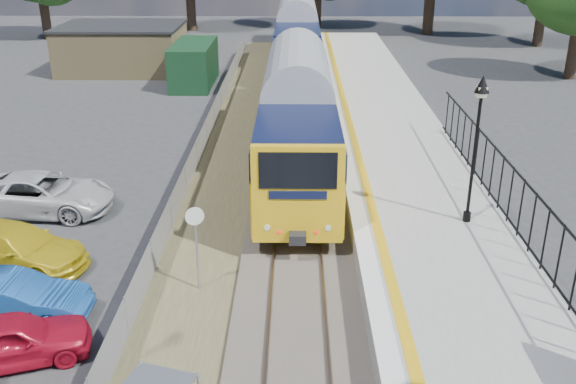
{
  "coord_description": "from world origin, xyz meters",
  "views": [
    {
      "loc": [
        -0.07,
        -12.23,
        9.54
      ],
      "look_at": [
        -0.29,
        5.64,
        2.0
      ],
      "focal_mm": 40.0,
      "sensor_mm": 36.0,
      "label": 1
    }
  ],
  "objects_px": {
    "speed_sign": "(196,236)",
    "car_yellow": "(17,247)",
    "car_white": "(41,194)",
    "victorian_lamp_north": "(479,116)",
    "car_red": "(11,340)",
    "car_blue": "(12,299)",
    "train": "(297,56)"
  },
  "relations": [
    {
      "from": "speed_sign",
      "to": "car_yellow",
      "type": "bearing_deg",
      "value": 151.64
    },
    {
      "from": "car_yellow",
      "to": "car_white",
      "type": "bearing_deg",
      "value": 27.47
    },
    {
      "from": "victorian_lamp_north",
      "to": "car_red",
      "type": "relative_size",
      "value": 1.28
    },
    {
      "from": "car_blue",
      "to": "car_yellow",
      "type": "height_order",
      "value": "car_yellow"
    },
    {
      "from": "car_blue",
      "to": "car_yellow",
      "type": "bearing_deg",
      "value": 20.39
    },
    {
      "from": "car_red",
      "to": "car_yellow",
      "type": "xyz_separation_m",
      "value": [
        -1.68,
        4.51,
        0.03
      ]
    },
    {
      "from": "car_white",
      "to": "car_red",
      "type": "bearing_deg",
      "value": -160.34
    },
    {
      "from": "train",
      "to": "speed_sign",
      "type": "relative_size",
      "value": 15.87
    },
    {
      "from": "car_red",
      "to": "car_blue",
      "type": "relative_size",
      "value": 0.93
    },
    {
      "from": "victorian_lamp_north",
      "to": "car_white",
      "type": "distance_m",
      "value": 14.99
    },
    {
      "from": "victorian_lamp_north",
      "to": "car_blue",
      "type": "distance_m",
      "value": 13.81
    },
    {
      "from": "train",
      "to": "speed_sign",
      "type": "height_order",
      "value": "train"
    },
    {
      "from": "train",
      "to": "car_blue",
      "type": "bearing_deg",
      "value": -107.24
    },
    {
      "from": "victorian_lamp_north",
      "to": "car_white",
      "type": "relative_size",
      "value": 0.91
    },
    {
      "from": "car_red",
      "to": "car_yellow",
      "type": "relative_size",
      "value": 0.82
    },
    {
      "from": "victorian_lamp_north",
      "to": "train",
      "type": "relative_size",
      "value": 0.11
    },
    {
      "from": "car_blue",
      "to": "speed_sign",
      "type": "bearing_deg",
      "value": -71.29
    },
    {
      "from": "train",
      "to": "car_white",
      "type": "height_order",
      "value": "train"
    },
    {
      "from": "car_red",
      "to": "car_blue",
      "type": "xyz_separation_m",
      "value": [
        -0.64,
        1.68,
        0.02
      ]
    },
    {
      "from": "car_blue",
      "to": "car_yellow",
      "type": "xyz_separation_m",
      "value": [
        -1.04,
        2.84,
        0.0
      ]
    },
    {
      "from": "train",
      "to": "car_yellow",
      "type": "xyz_separation_m",
      "value": [
        -8.34,
        -20.7,
        -1.7
      ]
    },
    {
      "from": "car_red",
      "to": "car_white",
      "type": "bearing_deg",
      "value": -3.2
    },
    {
      "from": "speed_sign",
      "to": "car_yellow",
      "type": "distance_m",
      "value": 5.84
    },
    {
      "from": "speed_sign",
      "to": "car_blue",
      "type": "distance_m",
      "value": 4.92
    },
    {
      "from": "train",
      "to": "car_blue",
      "type": "relative_size",
      "value": 10.57
    },
    {
      "from": "train",
      "to": "car_yellow",
      "type": "height_order",
      "value": "train"
    },
    {
      "from": "speed_sign",
      "to": "train",
      "type": "bearing_deg",
      "value": 67.74
    },
    {
      "from": "car_yellow",
      "to": "victorian_lamp_north",
      "type": "bearing_deg",
      "value": -66.66
    },
    {
      "from": "speed_sign",
      "to": "car_blue",
      "type": "bearing_deg",
      "value": -176.62
    },
    {
      "from": "speed_sign",
      "to": "car_red",
      "type": "height_order",
      "value": "speed_sign"
    },
    {
      "from": "speed_sign",
      "to": "car_white",
      "type": "xyz_separation_m",
      "value": [
        -6.29,
        5.21,
        -1.02
      ]
    },
    {
      "from": "car_yellow",
      "to": "speed_sign",
      "type": "bearing_deg",
      "value": -85.98
    }
  ]
}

